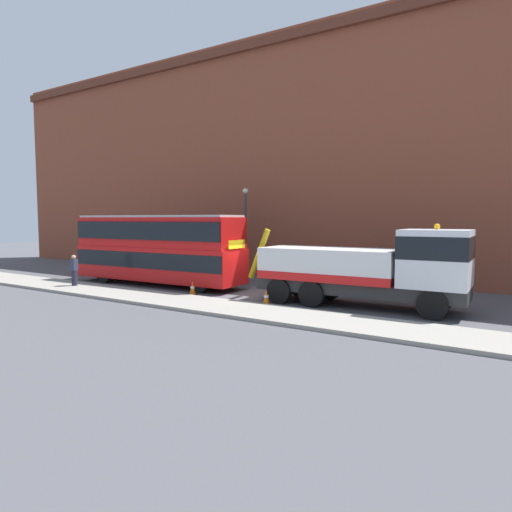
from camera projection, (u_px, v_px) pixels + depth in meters
ground_plane at (258, 293)px, 23.29m from camera, size 120.00×120.00×0.00m
near_kerb at (206, 305)px, 19.76m from camera, size 60.00×2.80×0.15m
building_facade at (318, 152)px, 28.62m from camera, size 60.00×1.50×16.00m
recovery_tow_truck at (369, 267)px, 19.43m from camera, size 10.18×2.94×3.67m
double_decker_bus at (157, 247)px, 26.15m from camera, size 11.11×2.92×4.06m
pedestrian_onlooker at (74, 271)px, 24.98m from camera, size 0.38×0.46×1.71m
traffic_cone_near_bus at (192, 289)px, 22.72m from camera, size 0.36×0.36×0.72m
traffic_cone_midway at (266, 298)px, 20.11m from camera, size 0.36×0.36×0.72m
street_lamp at (245, 225)px, 29.35m from camera, size 0.36×0.36×5.83m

